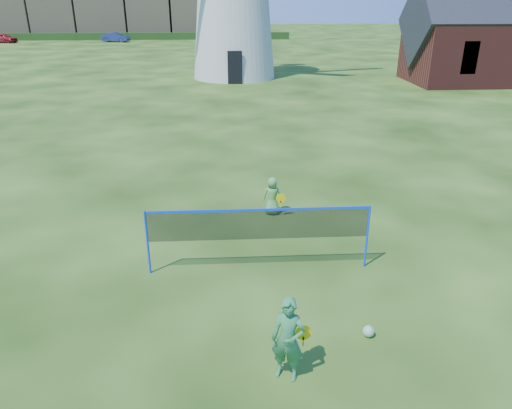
{
  "coord_description": "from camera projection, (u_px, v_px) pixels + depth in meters",
  "views": [
    {
      "loc": [
        -0.39,
        -9.46,
        5.84
      ],
      "look_at": [
        0.2,
        0.5,
        1.5
      ],
      "focal_mm": 33.56,
      "sensor_mm": 36.0,
      "label": 1
    }
  ],
  "objects": [
    {
      "name": "car_right",
      "position": [
        115.0,
        37.0,
        66.96
      ],
      "size": [
        4.03,
        2.12,
        1.26
      ],
      "primitive_type": "imported",
      "rotation": [
        0.0,
        0.0,
        1.36
      ],
      "color": "navy",
      "rests_on": "ground"
    },
    {
      "name": "player_girl",
      "position": [
        288.0,
        340.0,
        7.72
      ],
      "size": [
        0.75,
        0.55,
        1.52
      ],
      "rotation": [
        0.0,
        0.0,
        -0.41
      ],
      "color": "#327D48",
      "rests_on": "ground"
    },
    {
      "name": "car_left",
      "position": [
        4.0,
        38.0,
        65.86
      ],
      "size": [
        3.91,
        2.65,
        1.24
      ],
      "primitive_type": "imported",
      "rotation": [
        0.0,
        0.0,
        1.21
      ],
      "color": "maroon",
      "rests_on": "ground"
    },
    {
      "name": "ground",
      "position": [
        249.0,
        273.0,
        11.01
      ],
      "size": [
        220.0,
        220.0,
        0.0
      ],
      "primitive_type": "plane",
      "color": "black",
      "rests_on": "ground"
    },
    {
      "name": "play_ball",
      "position": [
        368.0,
        331.0,
        8.92
      ],
      "size": [
        0.22,
        0.22,
        0.22
      ],
      "primitive_type": "sphere",
      "color": "green",
      "rests_on": "ground"
    },
    {
      "name": "chapel",
      "position": [
        502.0,
        37.0,
        34.47
      ],
      "size": [
        13.32,
        6.46,
        11.27
      ],
      "color": "maroon",
      "rests_on": "ground"
    },
    {
      "name": "hedge",
      "position": [
        79.0,
        36.0,
        70.04
      ],
      "size": [
        62.0,
        0.8,
        1.0
      ],
      "primitive_type": "cube",
      "color": "#193814",
      "rests_on": "ground"
    },
    {
      "name": "badminton_net",
      "position": [
        259.0,
        225.0,
        10.71
      ],
      "size": [
        5.05,
        0.05,
        1.55
      ],
      "color": "blue",
      "rests_on": "ground"
    },
    {
      "name": "terraced_houses",
      "position": [
        53.0,
        10.0,
        73.87
      ],
      "size": [
        50.11,
        8.4,
        8.17
      ],
      "color": "tan",
      "rests_on": "ground"
    },
    {
      "name": "player_boy",
      "position": [
        273.0,
        196.0,
        13.8
      ],
      "size": [
        0.66,
        0.45,
        1.12
      ],
      "rotation": [
        0.0,
        0.0,
        2.99
      ],
      "color": "#559B4A",
      "rests_on": "ground"
    }
  ]
}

